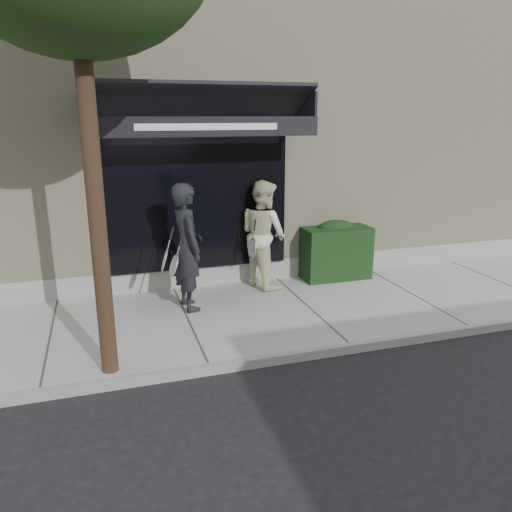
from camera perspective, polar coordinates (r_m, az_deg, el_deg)
name	(u,v)px	position (r m, az deg, el deg)	size (l,w,h in m)	color
ground	(307,312)	(8.45, 5.82, -6.38)	(80.00, 80.00, 0.00)	black
sidewalk	(307,309)	(8.43, 5.83, -6.01)	(20.00, 3.00, 0.12)	#9F9F9A
curb	(351,348)	(7.15, 10.76, -10.28)	(20.00, 0.10, 0.14)	gray
building_facade	(230,134)	(12.53, -3.00, 13.77)	(14.30, 8.04, 5.64)	beige
hedge	(335,250)	(9.76, 9.01, 0.64)	(1.30, 0.70, 1.14)	black
pedestrian_front	(187,247)	(8.03, -7.90, 1.00)	(0.80, 0.89, 2.06)	black
pedestrian_back	(263,234)	(9.06, 0.84, 2.53)	(1.03, 1.15, 1.96)	beige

